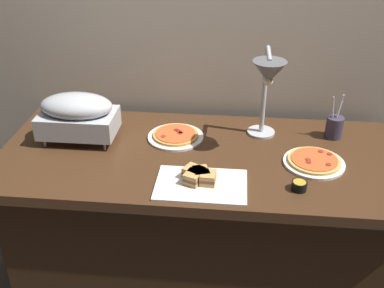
{
  "coord_description": "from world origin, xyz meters",
  "views": [
    {
      "loc": [
        0.16,
        -1.85,
        1.87
      ],
      "look_at": [
        -0.03,
        0.0,
        0.81
      ],
      "focal_mm": 42.79,
      "sensor_mm": 36.0,
      "label": 1
    }
  ],
  "objects": [
    {
      "name": "heat_lamp",
      "position": [
        0.3,
        0.08,
        1.12
      ],
      "size": [
        0.15,
        0.34,
        0.46
      ],
      "color": "#B7BABF",
      "rests_on": "buffet_table"
    },
    {
      "name": "pizza_plate_front",
      "position": [
        -0.13,
        0.14,
        0.77
      ],
      "size": [
        0.28,
        0.28,
        0.03
      ],
      "color": "white",
      "rests_on": "buffet_table"
    },
    {
      "name": "utensil_holder",
      "position": [
        0.66,
        0.23,
        0.82
      ],
      "size": [
        0.08,
        0.08,
        0.23
      ],
      "color": "#383347",
      "rests_on": "buffet_table"
    },
    {
      "name": "pizza_plate_center",
      "position": [
        0.53,
        -0.04,
        0.77
      ],
      "size": [
        0.28,
        0.28,
        0.03
      ],
      "color": "white",
      "rests_on": "buffet_table"
    },
    {
      "name": "ground_plane",
      "position": [
        0.0,
        0.0,
        0.0
      ],
      "size": [
        8.0,
        8.0,
        0.0
      ],
      "primitive_type": "plane",
      "color": "#4C443D"
    },
    {
      "name": "chafing_dish",
      "position": [
        -0.6,
        0.08,
        0.9
      ],
      "size": [
        0.37,
        0.22,
        0.24
      ],
      "color": "#B7BABF",
      "rests_on": "buffet_table"
    },
    {
      "name": "back_wall",
      "position": [
        0.0,
        0.5,
        1.2
      ],
      "size": [
        4.4,
        0.04,
        2.4
      ],
      "primitive_type": "cube",
      "color": "#B7A893",
      "rests_on": "ground_plane"
    },
    {
      "name": "sandwich_platter",
      "position": [
        0.03,
        -0.25,
        0.78
      ],
      "size": [
        0.39,
        0.26,
        0.06
      ],
      "color": "white",
      "rests_on": "buffet_table"
    },
    {
      "name": "buffet_table",
      "position": [
        0.0,
        0.0,
        0.39
      ],
      "size": [
        1.9,
        0.84,
        0.76
      ],
      "color": "#422816",
      "rests_on": "ground_plane"
    },
    {
      "name": "sauce_cup_near",
      "position": [
        0.44,
        -0.25,
        0.78
      ],
      "size": [
        0.07,
        0.07,
        0.04
      ],
      "color": "black",
      "rests_on": "buffet_table"
    }
  ]
}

